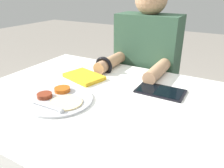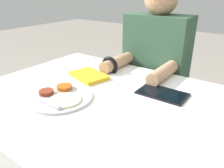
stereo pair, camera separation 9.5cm
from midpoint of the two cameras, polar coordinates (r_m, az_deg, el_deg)
dining_table at (r=1.19m, az=-0.11°, el=-19.26°), size 1.18×0.90×0.73m
thali_tray at (r=0.97m, az=-10.84°, el=-3.29°), size 0.29×0.29×0.03m
red_notebook at (r=1.18m, az=-3.81°, el=2.10°), size 0.23×0.19×0.02m
tablet_device at (r=1.03m, az=15.62°, el=-2.44°), size 0.22×0.13×0.01m
person_diner at (r=1.50m, az=12.55°, el=-0.36°), size 0.40×0.47×1.21m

